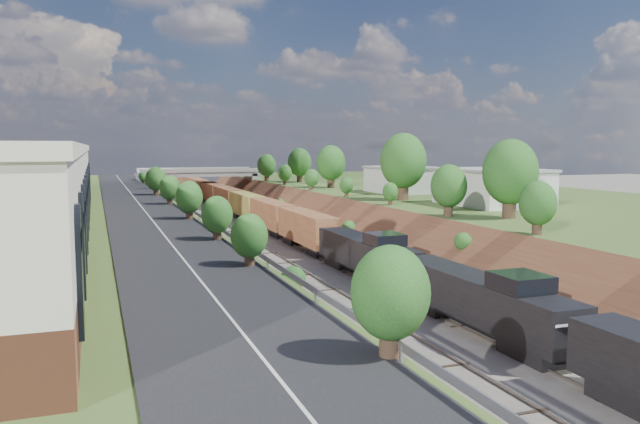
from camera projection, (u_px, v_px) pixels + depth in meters
platform_right at (515, 216)px, 84.30m from camera, size 44.00×180.00×5.00m
embankment_left at (186, 253)px, 69.66m from camera, size 10.00×180.00×10.00m
embankment_right at (366, 243)px, 77.11m from camera, size 10.00×180.00×10.00m
rail_left_track at (259, 248)px, 72.50m from camera, size 1.58×180.00×0.18m
rail_right_track at (302, 246)px, 74.26m from camera, size 1.58×180.00×0.18m
road at (143, 210)px, 67.61m from camera, size 8.00×180.00×0.10m
guardrail at (182, 204)px, 68.76m from camera, size 0.10×171.00×0.70m
overpass at (198, 180)px, 130.85m from camera, size 24.50×8.30×7.40m
white_building_near at (492, 188)px, 73.13m from camera, size 9.00×12.00×4.00m
white_building_far at (401, 180)px, 93.55m from camera, size 8.00×10.00×3.60m
tree_right_large at (510, 173)px, 59.46m from camera, size 5.25×5.25×7.61m
tree_left_crest at (278, 243)px, 31.25m from camera, size 2.45×2.45×3.55m
freight_train at (247, 205)px, 100.12m from camera, size 2.83×175.01×4.55m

